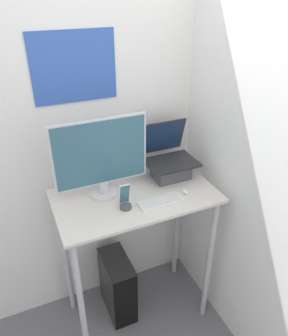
# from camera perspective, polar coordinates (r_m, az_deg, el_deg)

# --- Properties ---
(wall_back) EXTENTS (6.00, 0.06, 2.60)m
(wall_back) POSITION_cam_1_polar(r_m,az_deg,el_deg) (2.28, -5.18, 4.14)
(wall_back) COLOR white
(wall_back) RESTS_ON ground_plane
(wall_side_right) EXTENTS (0.05, 6.00, 2.60)m
(wall_side_right) POSITION_cam_1_polar(r_m,az_deg,el_deg) (2.04, 17.21, -0.47)
(wall_side_right) COLOR white
(wall_side_right) RESTS_ON ground_plane
(desk) EXTENTS (1.02, 0.57, 1.11)m
(desk) POSITION_cam_1_polar(r_m,az_deg,el_deg) (2.20, -1.46, -9.30)
(desk) COLOR beige
(desk) RESTS_ON ground_plane
(laptop) EXTENTS (0.34, 0.31, 0.36)m
(laptop) POSITION_cam_1_polar(r_m,az_deg,el_deg) (2.23, 4.42, 0.76)
(laptop) COLOR #4C4C51
(laptop) RESTS_ON desk
(monitor) EXTENTS (0.58, 0.17, 0.51)m
(monitor) POSITION_cam_1_polar(r_m,az_deg,el_deg) (1.96, -7.45, 1.60)
(monitor) COLOR silver
(monitor) RESTS_ON desk
(keyboard) EXTENTS (0.27, 0.10, 0.02)m
(keyboard) POSITION_cam_1_polar(r_m,az_deg,el_deg) (2.00, 2.88, -5.85)
(keyboard) COLOR white
(keyboard) RESTS_ON desk
(mouse) EXTENTS (0.03, 0.05, 0.02)m
(mouse) POSITION_cam_1_polar(r_m,az_deg,el_deg) (2.10, 7.23, -4.08)
(mouse) COLOR white
(mouse) RESTS_ON desk
(cell_phone) EXTENTS (0.07, 0.07, 0.17)m
(cell_phone) POSITION_cam_1_polar(r_m,az_deg,el_deg) (1.93, -3.30, -5.77)
(cell_phone) COLOR #4C4C51
(cell_phone) RESTS_ON desk
(computer_tower) EXTENTS (0.19, 0.37, 0.51)m
(computer_tower) POSITION_cam_1_polar(r_m,az_deg,el_deg) (2.67, -4.61, -19.71)
(computer_tower) COLOR black
(computer_tower) RESTS_ON ground_plane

